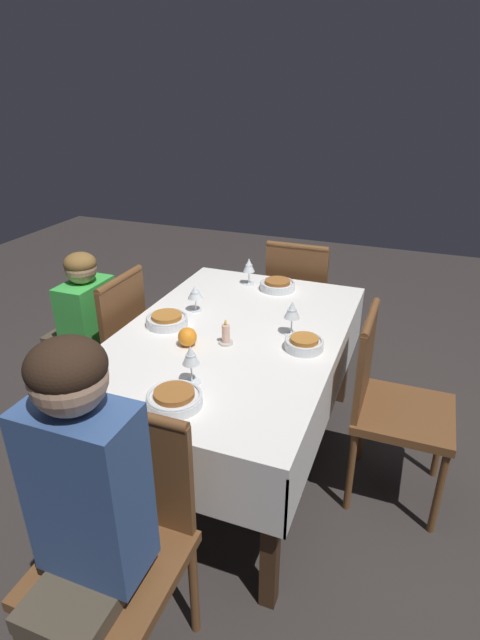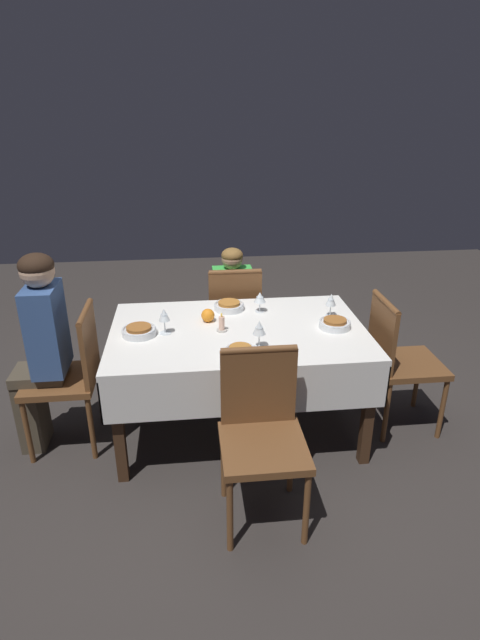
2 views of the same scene
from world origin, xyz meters
TOP-DOWN VIEW (x-y plane):
  - ground_plane at (0.00, 0.00)m, footprint 8.00×8.00m
  - dining_table at (0.00, 0.00)m, footprint 1.56×1.00m
  - chair_west at (-1.02, -0.04)m, footprint 0.42×0.42m
  - chair_north at (0.04, 0.74)m, footprint 0.42×0.42m
  - chair_south at (0.04, -0.74)m, footprint 0.42×0.42m
  - chair_east at (1.02, -0.07)m, footprint 0.42×0.42m
  - person_adult_denim at (-1.17, -0.04)m, footprint 0.34×0.30m
  - person_child_green at (0.04, 0.91)m, footprint 0.30×0.33m
  - bowl_west at (-0.60, -0.02)m, footprint 0.21×0.21m
  - wine_glass_west at (-0.44, -0.01)m, footprint 0.07×0.07m
  - bowl_north at (-0.03, 0.32)m, footprint 0.20×0.20m
  - wine_glass_north at (0.17, 0.26)m, footprint 0.08×0.08m
  - bowl_south at (-0.03, -0.35)m, footprint 0.17×0.17m
  - wine_glass_south at (0.09, -0.26)m, footprint 0.07×0.07m
  - bowl_east at (0.59, -0.04)m, footprint 0.20×0.20m
  - wine_glass_east at (0.61, 0.13)m, footprint 0.07×0.07m
  - candle_centerpiece at (-0.10, -0.02)m, footprint 0.06×0.06m
  - orange_fruit at (-0.18, 0.13)m, footprint 0.08×0.08m

SIDE VIEW (x-z plane):
  - ground_plane at x=0.00m, z-range 0.00..0.00m
  - chair_west at x=-1.02m, z-range 0.06..0.96m
  - chair_north at x=0.04m, z-range 0.06..0.96m
  - chair_south at x=0.04m, z-range 0.06..0.96m
  - chair_east at x=1.02m, z-range 0.06..0.96m
  - person_child_green at x=0.04m, z-range 0.05..1.05m
  - dining_table at x=0.00m, z-range 0.28..1.00m
  - person_adult_denim at x=-1.17m, z-range 0.08..1.33m
  - bowl_west at x=-0.60m, z-range 0.72..0.78m
  - bowl_north at x=-0.03m, z-range 0.72..0.78m
  - bowl_east at x=0.59m, z-range 0.72..0.78m
  - bowl_south at x=-0.03m, z-range 0.72..0.78m
  - candle_centerpiece at x=-0.10m, z-range 0.70..0.82m
  - orange_fruit at x=-0.18m, z-range 0.72..0.81m
  - wine_glass_north at x=0.17m, z-range 0.75..0.89m
  - wine_glass_east at x=0.61m, z-range 0.75..0.91m
  - wine_glass_west at x=-0.44m, z-range 0.75..0.92m
  - wine_glass_south at x=0.09m, z-range 0.76..0.92m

